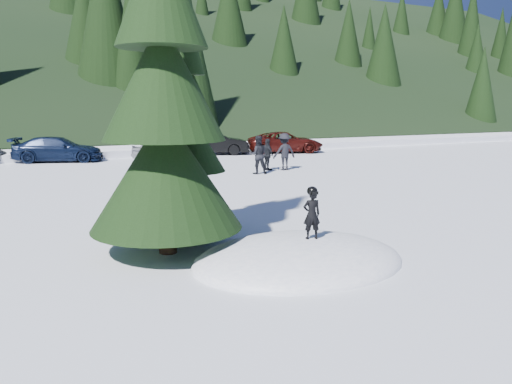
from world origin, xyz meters
name	(u,v)px	position (x,y,z in m)	size (l,w,h in m)	color
ground	(299,262)	(0.00, 0.00, 0.00)	(200.00, 200.00, 0.00)	white
snow_mound	(299,262)	(0.00, 0.00, 0.00)	(4.48, 3.52, 0.96)	white
forest_hillside	(50,20)	(0.00, 54.00, 12.50)	(200.00, 60.00, 25.00)	black
spruce_tall	(163,96)	(-2.20, 1.80, 3.32)	(3.20, 3.20, 8.60)	black
spruce_short	(189,149)	(-1.20, 3.20, 2.10)	(2.20, 2.20, 5.37)	black
child_skier	(312,214)	(0.24, -0.08, 0.98)	(0.36, 0.24, 1.00)	black
adult_0	(258,155)	(5.13, 12.18, 0.88)	(0.86, 0.67, 1.77)	black
adult_1	(268,155)	(6.13, 13.10, 0.77)	(0.91, 0.38, 1.55)	black
adult_2	(284,152)	(6.91, 12.84, 0.90)	(1.16, 0.67, 1.80)	black
car_3	(58,149)	(-2.69, 21.61, 0.70)	(1.97, 4.84, 1.41)	black
car_4	(166,149)	(2.93, 19.67, 0.66)	(1.56, 3.87, 1.32)	#9A9DA3
car_5	(213,143)	(6.61, 21.63, 0.76)	(1.60, 4.59, 1.51)	black
car_6	(285,142)	(11.49, 20.81, 0.70)	(2.31, 5.01, 1.39)	#350C09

